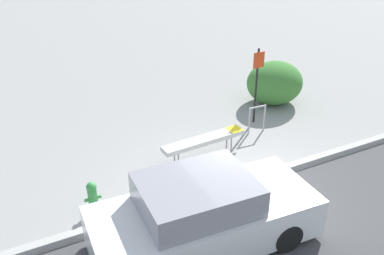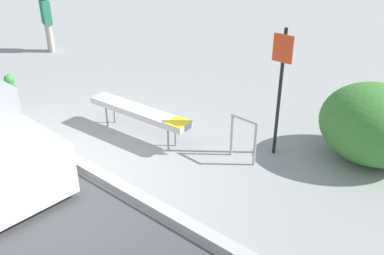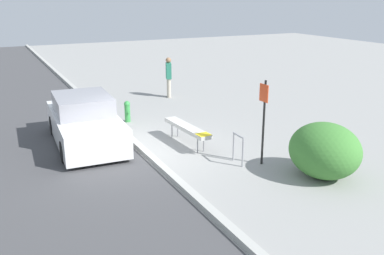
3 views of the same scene
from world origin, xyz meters
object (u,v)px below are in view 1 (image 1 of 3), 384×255
Objects in this scene: bench at (204,140)px; bike_rack at (257,116)px; fire_hydrant at (93,197)px; sign_post at (257,79)px; parked_car_near at (203,216)px.

bench is 2.09m from bike_rack.
fire_hydrant is at bearing -164.68° from bike_rack.
sign_post reaches higher than bench.
bench is at bearing -164.77° from bike_rack.
fire_hydrant is (-3.15, -0.87, -0.11)m from bench.
fire_hydrant is at bearing -160.18° from sign_post.
sign_post is (0.31, 0.56, 0.88)m from bike_rack.
sign_post is at bearing 19.82° from fire_hydrant.
sign_post is at bearing 61.22° from bike_rack.
bike_rack reaches higher than fire_hydrant.
bike_rack is 1.08× the size of fire_hydrant.
bike_rack is 1.09m from sign_post.
parked_car_near is at bearing -134.90° from sign_post.
bench is 0.52× the size of parked_car_near.
bench is 3.15m from parked_car_near.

